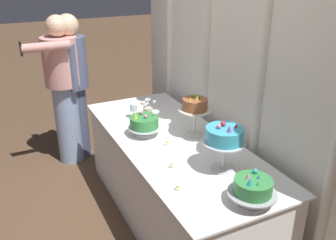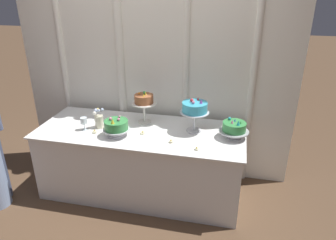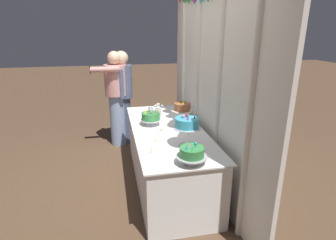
% 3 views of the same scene
% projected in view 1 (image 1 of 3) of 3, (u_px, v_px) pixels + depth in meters
% --- Properties ---
extents(ground_plane, '(24.00, 24.00, 0.00)m').
position_uv_depth(ground_plane, '(163.00, 219.00, 3.14)').
color(ground_plane, brown).
extents(draped_curtain, '(3.09, 0.19, 2.73)m').
position_uv_depth(draped_curtain, '(233.00, 36.00, 2.79)').
color(draped_curtain, white).
rests_on(draped_curtain, ground_plane).
extents(cake_table, '(2.10, 0.84, 0.74)m').
position_uv_depth(cake_table, '(174.00, 180.00, 3.03)').
color(cake_table, white).
rests_on(cake_table, ground_plane).
extents(cake_display_leftmost, '(0.26, 0.26, 0.21)m').
position_uv_depth(cake_display_leftmost, '(144.00, 123.00, 2.92)').
color(cake_display_leftmost, silver).
rests_on(cake_display_leftmost, cake_table).
extents(cake_display_midleft, '(0.26, 0.26, 0.34)m').
position_uv_depth(cake_display_midleft, '(195.00, 107.00, 2.87)').
color(cake_display_midleft, silver).
rests_on(cake_display_midleft, cake_table).
extents(cake_display_midright, '(0.29, 0.29, 0.35)m').
position_uv_depth(cake_display_midright, '(224.00, 137.00, 2.39)').
color(cake_display_midright, silver).
rests_on(cake_display_midright, cake_table).
extents(cake_display_rightmost, '(0.29, 0.29, 0.21)m').
position_uv_depth(cake_display_rightmost, '(253.00, 188.00, 2.09)').
color(cake_display_rightmost, '#B2B2B7').
rests_on(cake_display_rightmost, cake_table).
extents(wine_glass, '(0.07, 0.07, 0.13)m').
position_uv_depth(wine_glass, '(134.00, 108.00, 3.25)').
color(wine_glass, silver).
rests_on(wine_glass, cake_table).
extents(flower_vase, '(0.09, 0.12, 0.21)m').
position_uv_depth(flower_vase, '(148.00, 112.00, 3.18)').
color(flower_vase, beige).
rests_on(flower_vase, cake_table).
extents(tealight_far_left, '(0.05, 0.05, 0.04)m').
position_uv_depth(tealight_far_left, '(134.00, 123.00, 3.16)').
color(tealight_far_left, beige).
rests_on(tealight_far_left, cake_table).
extents(tealight_near_left, '(0.05, 0.05, 0.03)m').
position_uv_depth(tealight_near_left, '(167.00, 144.00, 2.81)').
color(tealight_near_left, beige).
rests_on(tealight_near_left, cake_table).
extents(tealight_near_right, '(0.04, 0.04, 0.03)m').
position_uv_depth(tealight_near_right, '(172.00, 166.00, 2.50)').
color(tealight_near_right, beige).
rests_on(tealight_near_right, cake_table).
extents(tealight_far_right, '(0.04, 0.04, 0.03)m').
position_uv_depth(tealight_far_right, '(178.00, 188.00, 2.26)').
color(tealight_far_right, beige).
rests_on(tealight_far_right, cake_table).
extents(guest_man_pink_jacket, '(0.48, 0.36, 1.56)m').
position_uv_depth(guest_man_pink_jacket, '(73.00, 82.00, 3.84)').
color(guest_man_pink_jacket, '#4C5675').
rests_on(guest_man_pink_jacket, ground_plane).
extents(guest_man_dark_suit, '(0.50, 0.60, 1.56)m').
position_uv_depth(guest_man_dark_suit, '(63.00, 86.00, 3.75)').
color(guest_man_dark_suit, '#93ADD6').
rests_on(guest_man_dark_suit, ground_plane).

